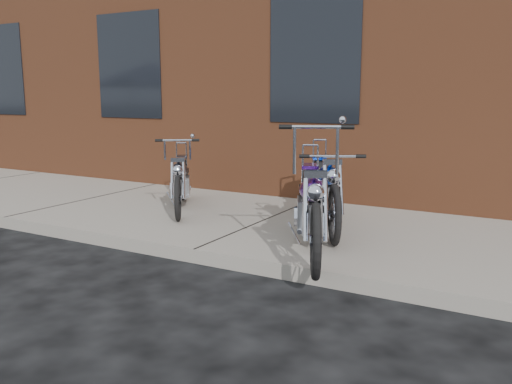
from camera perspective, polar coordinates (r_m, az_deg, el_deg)
The scene contains 5 objects.
ground at distance 5.65m, azimuth -6.55°, elevation -7.48°, with size 120.00×120.00×0.00m, color black.
sidewalk at distance 6.85m, azimuth 0.82°, elevation -3.58°, with size 22.00×3.00×0.15m, color gray.
chopper_purple at distance 5.46m, azimuth 5.91°, elevation -1.89°, with size 1.11×2.14×1.30m.
chopper_blue at distance 6.50m, azimuth 7.27°, elevation -0.06°, with size 1.19×2.03×0.98m.
chopper_third at distance 7.52m, azimuth -7.96°, elevation 0.93°, with size 1.20×1.68×1.01m.
Camera 1 is at (3.18, -4.34, 1.71)m, focal length 38.00 mm.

